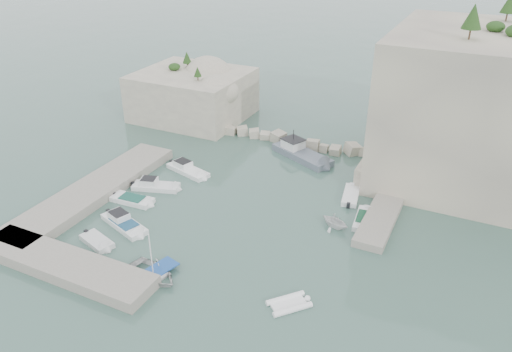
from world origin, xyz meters
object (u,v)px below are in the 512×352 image
at_px(tender_east_b, 364,221).
at_px(tender_east_d, 375,184).
at_px(rowboat, 154,277).
at_px(tender_east_a, 335,227).
at_px(motorboat_e, 97,244).
at_px(inflatable_dinghy, 289,305).
at_px(motorboat_c, 133,202).
at_px(tender_east_c, 351,197).
at_px(work_boat, 302,158).
at_px(motorboat_d, 125,226).
at_px(motorboat_b, 156,189).
at_px(motorboat_a, 188,172).

height_order(tender_east_b, tender_east_d, tender_east_d).
relative_size(rowboat, tender_east_b, 1.03).
bearing_deg(tender_east_a, motorboat_e, 142.19).
xyz_separation_m(motorboat_e, inflatable_dinghy, (19.95, 0.13, 0.00)).
relative_size(motorboat_c, rowboat, 1.02).
height_order(tender_east_c, tender_east_d, tender_east_d).
xyz_separation_m(rowboat, inflatable_dinghy, (12.05, 1.86, 0.00)).
xyz_separation_m(motorboat_e, tender_east_b, (22.13, 15.10, 0.00)).
relative_size(motorboat_c, tender_east_a, 1.73).
distance_m(tender_east_c, work_boat, 11.23).
height_order(motorboat_d, tender_east_d, tender_east_d).
height_order(motorboat_b, rowboat, motorboat_b).
bearing_deg(motorboat_a, rowboat, -49.62).
height_order(motorboat_d, inflatable_dinghy, motorboat_d).
relative_size(motorboat_d, tender_east_c, 1.28).
distance_m(motorboat_c, inflatable_dinghy, 23.17).
bearing_deg(tender_east_a, work_boat, 52.10).
height_order(motorboat_a, tender_east_a, tender_east_a).
bearing_deg(tender_east_b, motorboat_a, 80.39).
bearing_deg(motorboat_d, tender_east_c, 58.75).
bearing_deg(work_boat, tender_east_d, 9.72).
bearing_deg(motorboat_e, work_boat, 85.28).
height_order(motorboat_c, tender_east_c, same).
distance_m(motorboat_b, work_boat, 19.39).
bearing_deg(tender_east_b, motorboat_d, 111.99).
bearing_deg(inflatable_dinghy, motorboat_b, 104.13).
distance_m(motorboat_c, motorboat_d, 4.87).
distance_m(tender_east_a, tender_east_c, 6.51).
relative_size(motorboat_c, tender_east_d, 1.12).
bearing_deg(motorboat_e, tender_east_a, 50.60).
xyz_separation_m(motorboat_c, tender_east_d, (23.15, 15.77, 0.00)).
xyz_separation_m(motorboat_a, inflatable_dinghy, (20.19, -16.36, 0.00)).
distance_m(motorboat_c, tender_east_d, 28.01).
xyz_separation_m(motorboat_a, motorboat_d, (0.67, -12.95, 0.00)).
bearing_deg(motorboat_a, work_boat, 58.21).
height_order(rowboat, work_boat, work_boat).
distance_m(tender_east_b, tender_east_c, 4.96).
relative_size(motorboat_c, work_boat, 0.55).
xyz_separation_m(rowboat, tender_east_d, (13.35, 25.31, 0.00)).
bearing_deg(work_boat, rowboat, -70.68).
distance_m(motorboat_b, tender_east_c, 22.30).
relative_size(inflatable_dinghy, work_boat, 0.39).
bearing_deg(motorboat_c, rowboat, -47.27).
relative_size(motorboat_c, inflatable_dinghy, 1.41).
xyz_separation_m(motorboat_c, tender_east_c, (21.43, 11.49, 0.00)).
xyz_separation_m(motorboat_d, work_boat, (10.46, 22.94, 0.00)).
relative_size(rowboat, inflatable_dinghy, 1.38).
bearing_deg(tender_east_c, motorboat_e, 124.97).
height_order(motorboat_a, motorboat_c, motorboat_a).
bearing_deg(inflatable_dinghy, tender_east_a, 43.06).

